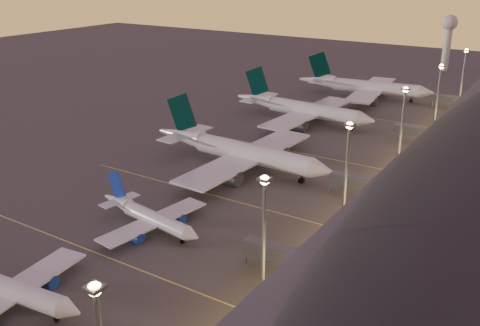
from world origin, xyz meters
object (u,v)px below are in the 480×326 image
object	(u,v)px
airliner_wide_near	(238,151)
airliner_wide_far	(364,87)
radar_tower	(449,33)
airliner_narrow_south	(2,287)
airliner_narrow_north	(149,216)
airliner_wide_mid	(301,109)

from	to	relation	value
airliner_wide_near	airliner_wide_far	xyz separation A→B (m)	(0.28, 110.44, -0.12)
radar_tower	airliner_wide_far	bearing A→B (deg)	-99.94
airliner_narrow_south	airliner_narrow_north	xyz separation A→B (m)	(2.72, 38.13, -0.38)
airliner_wide_mid	airliner_wide_far	bearing A→B (deg)	86.24
airliner_narrow_north	airliner_wide_far	xyz separation A→B (m)	(-3.79, 157.11, 2.17)
airliner_wide_near	airliner_wide_mid	world-z (taller)	airliner_wide_near
airliner_narrow_south	airliner_wide_mid	world-z (taller)	airliner_wide_mid
airliner_wide_near	airliner_wide_far	world-z (taller)	airliner_wide_near
airliner_wide_near	radar_tower	world-z (taller)	radar_tower
airliner_wide_near	radar_tower	size ratio (longest dim) A/B	2.03
airliner_wide_far	radar_tower	xyz separation A→B (m)	(16.19, 92.37, 16.56)
airliner_wide_far	radar_tower	bearing A→B (deg)	73.48
airliner_narrow_north	airliner_wide_mid	distance (m)	105.06
airliner_wide_near	airliner_wide_mid	xyz separation A→B (m)	(-6.65, 57.82, -0.21)
airliner_wide_far	airliner_wide_near	bearing A→B (deg)	-96.72
airliner_wide_far	radar_tower	size ratio (longest dim) A/B	1.99
airliner_narrow_north	airliner_wide_mid	size ratio (longest dim) A/B	0.54
airliner_narrow_north	airliner_wide_mid	xyz separation A→B (m)	(-10.72, 104.49, 2.08)
airliner_narrow_south	airliner_wide_near	world-z (taller)	airliner_wide_near
airliner_narrow_north	airliner_wide_mid	bearing A→B (deg)	103.75
airliner_wide_near	airliner_narrow_north	bearing A→B (deg)	-82.45
airliner_wide_mid	airliner_narrow_south	bearing A→B (deg)	-83.03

